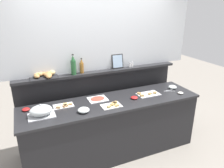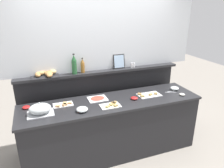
{
  "view_description": "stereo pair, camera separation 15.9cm",
  "coord_description": "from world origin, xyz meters",
  "px_view_note": "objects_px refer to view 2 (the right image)",
  "views": [
    {
      "loc": [
        -1.15,
        -2.63,
        2.27
      ],
      "look_at": [
        0.03,
        0.1,
        1.15
      ],
      "focal_mm": 33.92,
      "sensor_mm": 36.0,
      "label": 1
    },
    {
      "loc": [
        -1.01,
        -2.69,
        2.27
      ],
      "look_at": [
        0.03,
        0.1,
        1.15
      ],
      "focal_mm": 33.92,
      "sensor_mm": 36.0,
      "label": 2
    }
  ],
  "objects_px": {
    "condiment_bowl_teal": "(182,94)",
    "sandwich_platter_side": "(111,105)",
    "glass_bowl_large": "(175,88)",
    "serving_tongs": "(170,92)",
    "salt_shaker": "(132,65)",
    "cold_cuts_platter": "(98,99)",
    "sandwich_platter_front": "(149,95)",
    "sandwich_platter_rear": "(64,104)",
    "framed_picture": "(119,61)",
    "vinegar_bottle_amber": "(83,66)",
    "serving_cloche": "(40,109)",
    "pepper_shaker": "(134,65)",
    "condiment_bowl_dark": "(134,98)",
    "bread_basket": "(45,74)",
    "wine_bottle_green": "(74,65)",
    "glass_bowl_medium": "(82,109)",
    "condiment_bowl_cream": "(26,107)"
  },
  "relations": [
    {
      "from": "serving_tongs",
      "to": "framed_picture",
      "type": "bearing_deg",
      "value": 144.65
    },
    {
      "from": "glass_bowl_medium",
      "to": "condiment_bowl_dark",
      "type": "height_order",
      "value": "glass_bowl_medium"
    },
    {
      "from": "sandwich_platter_side",
      "to": "pepper_shaker",
      "type": "height_order",
      "value": "pepper_shaker"
    },
    {
      "from": "bread_basket",
      "to": "sandwich_platter_front",
      "type": "bearing_deg",
      "value": -17.62
    },
    {
      "from": "serving_cloche",
      "to": "glass_bowl_medium",
      "type": "height_order",
      "value": "serving_cloche"
    },
    {
      "from": "condiment_bowl_teal",
      "to": "condiment_bowl_dark",
      "type": "bearing_deg",
      "value": 170.78
    },
    {
      "from": "serving_cloche",
      "to": "glass_bowl_medium",
      "type": "relative_size",
      "value": 2.15
    },
    {
      "from": "sandwich_platter_side",
      "to": "vinegar_bottle_amber",
      "type": "relative_size",
      "value": 1.21
    },
    {
      "from": "condiment_bowl_dark",
      "to": "salt_shaker",
      "type": "distance_m",
      "value": 0.65
    },
    {
      "from": "serving_cloche",
      "to": "condiment_bowl_teal",
      "type": "relative_size",
      "value": 3.83
    },
    {
      "from": "condiment_bowl_dark",
      "to": "pepper_shaker",
      "type": "relative_size",
      "value": 1.24
    },
    {
      "from": "sandwich_platter_rear",
      "to": "cold_cuts_platter",
      "type": "distance_m",
      "value": 0.52
    },
    {
      "from": "sandwich_platter_front",
      "to": "pepper_shaker",
      "type": "relative_size",
      "value": 4.18
    },
    {
      "from": "glass_bowl_medium",
      "to": "framed_picture",
      "type": "relative_size",
      "value": 0.67
    },
    {
      "from": "condiment_bowl_teal",
      "to": "framed_picture",
      "type": "distance_m",
      "value": 1.15
    },
    {
      "from": "sandwich_platter_front",
      "to": "glass_bowl_medium",
      "type": "xyz_separation_m",
      "value": [
        -1.11,
        -0.16,
        0.02
      ]
    },
    {
      "from": "serving_cloche",
      "to": "pepper_shaker",
      "type": "distance_m",
      "value": 1.7
    },
    {
      "from": "condiment_bowl_teal",
      "to": "salt_shaker",
      "type": "height_order",
      "value": "salt_shaker"
    },
    {
      "from": "salt_shaker",
      "to": "bread_basket",
      "type": "bearing_deg",
      "value": 178.85
    },
    {
      "from": "sandwich_platter_rear",
      "to": "condiment_bowl_cream",
      "type": "bearing_deg",
      "value": 170.86
    },
    {
      "from": "sandwich_platter_front",
      "to": "vinegar_bottle_amber",
      "type": "bearing_deg",
      "value": 153.58
    },
    {
      "from": "pepper_shaker",
      "to": "serving_tongs",
      "type": "bearing_deg",
      "value": -46.01
    },
    {
      "from": "sandwich_platter_rear",
      "to": "salt_shaker",
      "type": "xyz_separation_m",
      "value": [
        1.22,
        0.34,
        0.38
      ]
    },
    {
      "from": "condiment_bowl_dark",
      "to": "wine_bottle_green",
      "type": "distance_m",
      "value": 1.05
    },
    {
      "from": "sandwich_platter_front",
      "to": "sandwich_platter_rear",
      "type": "height_order",
      "value": "same"
    },
    {
      "from": "pepper_shaker",
      "to": "salt_shaker",
      "type": "bearing_deg",
      "value": 180.0
    },
    {
      "from": "cold_cuts_platter",
      "to": "salt_shaker",
      "type": "height_order",
      "value": "salt_shaker"
    },
    {
      "from": "cold_cuts_platter",
      "to": "glass_bowl_large",
      "type": "height_order",
      "value": "glass_bowl_large"
    },
    {
      "from": "serving_tongs",
      "to": "salt_shaker",
      "type": "distance_m",
      "value": 0.78
    },
    {
      "from": "sandwich_platter_rear",
      "to": "pepper_shaker",
      "type": "height_order",
      "value": "pepper_shaker"
    },
    {
      "from": "cold_cuts_platter",
      "to": "condiment_bowl_cream",
      "type": "bearing_deg",
      "value": 177.21
    },
    {
      "from": "wine_bottle_green",
      "to": "salt_shaker",
      "type": "xyz_separation_m",
      "value": [
        0.98,
        0.01,
        -0.1
      ]
    },
    {
      "from": "serving_cloche",
      "to": "bread_basket",
      "type": "bearing_deg",
      "value": 75.89
    },
    {
      "from": "salt_shaker",
      "to": "wine_bottle_green",
      "type": "bearing_deg",
      "value": -179.26
    },
    {
      "from": "glass_bowl_medium",
      "to": "serving_cloche",
      "type": "bearing_deg",
      "value": 167.76
    },
    {
      "from": "bread_basket",
      "to": "salt_shaker",
      "type": "bearing_deg",
      "value": -1.15
    },
    {
      "from": "glass_bowl_medium",
      "to": "condiment_bowl_cream",
      "type": "distance_m",
      "value": 0.79
    },
    {
      "from": "condiment_bowl_cream",
      "to": "serving_cloche",
      "type": "bearing_deg",
      "value": -53.45
    },
    {
      "from": "sandwich_platter_front",
      "to": "framed_picture",
      "type": "relative_size",
      "value": 1.54
    },
    {
      "from": "cold_cuts_platter",
      "to": "framed_picture",
      "type": "relative_size",
      "value": 1.22
    },
    {
      "from": "glass_bowl_large",
      "to": "serving_tongs",
      "type": "distance_m",
      "value": 0.15
    },
    {
      "from": "salt_shaker",
      "to": "framed_picture",
      "type": "distance_m",
      "value": 0.23
    },
    {
      "from": "serving_cloche",
      "to": "serving_tongs",
      "type": "relative_size",
      "value": 1.82
    },
    {
      "from": "condiment_bowl_teal",
      "to": "sandwich_platter_side",
      "type": "bearing_deg",
      "value": 178.26
    },
    {
      "from": "serving_tongs",
      "to": "condiment_bowl_teal",
      "type": "bearing_deg",
      "value": -57.48
    },
    {
      "from": "glass_bowl_medium",
      "to": "cold_cuts_platter",
      "type": "bearing_deg",
      "value": 44.82
    },
    {
      "from": "serving_tongs",
      "to": "sandwich_platter_rear",
      "type": "bearing_deg",
      "value": 175.76
    },
    {
      "from": "glass_bowl_medium",
      "to": "wine_bottle_green",
      "type": "distance_m",
      "value": 0.76
    },
    {
      "from": "vinegar_bottle_amber",
      "to": "salt_shaker",
      "type": "distance_m",
      "value": 0.84
    },
    {
      "from": "serving_tongs",
      "to": "framed_picture",
      "type": "distance_m",
      "value": 0.99
    }
  ]
}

